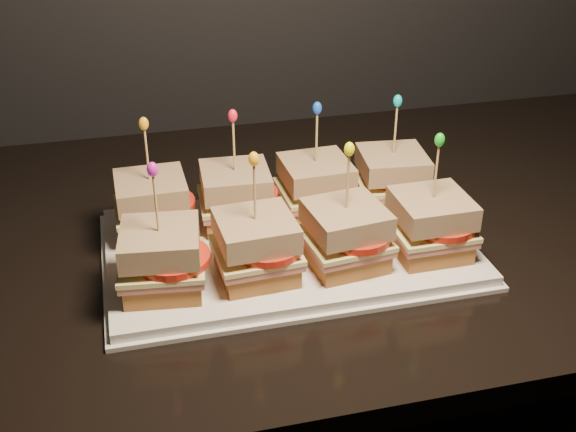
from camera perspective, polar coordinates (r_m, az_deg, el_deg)
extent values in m
cube|color=black|center=(1.04, 4.81, -0.55)|extent=(2.68, 0.75, 0.03)
cube|color=white|center=(0.93, 0.00, -2.47)|extent=(0.46, 0.28, 0.02)
cube|color=white|center=(0.93, 0.00, -2.79)|extent=(0.47, 0.29, 0.01)
cube|color=brown|center=(0.96, -10.52, -0.59)|extent=(0.09, 0.09, 0.02)
cube|color=#B15B4E|center=(0.95, -10.61, 0.24)|extent=(0.10, 0.09, 0.01)
cube|color=#E7DE8B|center=(0.94, -10.65, 0.61)|extent=(0.10, 0.09, 0.01)
cylinder|color=red|center=(0.94, -9.93, 0.93)|extent=(0.09, 0.09, 0.01)
cube|color=#5A3415|center=(0.93, -10.80, 2.06)|extent=(0.09, 0.09, 0.03)
cylinder|color=tan|center=(0.91, -11.06, 4.56)|extent=(0.00, 0.00, 0.09)
ellipsoid|color=orange|center=(0.90, -11.33, 7.17)|extent=(0.01, 0.01, 0.02)
cube|color=brown|center=(0.96, -4.08, 0.18)|extent=(0.09, 0.09, 0.02)
cube|color=#B15B4E|center=(0.96, -4.11, 1.01)|extent=(0.10, 0.10, 0.01)
cube|color=#E7DE8B|center=(0.95, -4.13, 1.38)|extent=(0.10, 0.10, 0.01)
cylinder|color=red|center=(0.95, -3.37, 1.69)|extent=(0.09, 0.09, 0.01)
cube|color=#5A3415|center=(0.94, -4.19, 2.82)|extent=(0.09, 0.09, 0.03)
cylinder|color=tan|center=(0.92, -4.29, 5.31)|extent=(0.00, 0.00, 0.09)
ellipsoid|color=red|center=(0.90, -4.39, 7.91)|extent=(0.01, 0.01, 0.02)
cube|color=brown|center=(0.99, 2.16, 0.92)|extent=(0.09, 0.09, 0.02)
cube|color=#B15B4E|center=(0.98, 2.18, 1.73)|extent=(0.10, 0.09, 0.01)
cube|color=#E7DE8B|center=(0.98, 2.19, 2.10)|extent=(0.10, 0.10, 0.01)
cylinder|color=red|center=(0.97, 2.98, 2.41)|extent=(0.09, 0.09, 0.01)
cube|color=#5A3415|center=(0.96, 2.22, 3.52)|extent=(0.09, 0.09, 0.03)
cylinder|color=tan|center=(0.94, 2.27, 5.97)|extent=(0.00, 0.00, 0.09)
ellipsoid|color=blue|center=(0.93, 2.33, 8.52)|extent=(0.01, 0.01, 0.02)
cube|color=brown|center=(1.02, 8.08, 1.61)|extent=(0.09, 0.09, 0.02)
cube|color=#B15B4E|center=(1.01, 8.14, 2.41)|extent=(0.10, 0.10, 0.01)
cube|color=#E7DE8B|center=(1.01, 8.17, 2.76)|extent=(0.10, 0.10, 0.01)
cylinder|color=red|center=(1.00, 8.96, 3.06)|extent=(0.09, 0.09, 0.01)
cube|color=#5A3415|center=(1.00, 8.28, 4.14)|extent=(0.10, 0.10, 0.03)
cylinder|color=tan|center=(0.98, 8.47, 6.52)|extent=(0.00, 0.00, 0.09)
ellipsoid|color=#06ABB2|center=(0.96, 8.66, 8.98)|extent=(0.01, 0.01, 0.02)
cube|color=brown|center=(0.84, -9.80, -4.92)|extent=(0.10, 0.10, 0.02)
cube|color=#B15B4E|center=(0.84, -9.89, -4.02)|extent=(0.10, 0.10, 0.01)
cube|color=#E7DE8B|center=(0.83, -9.93, -3.62)|extent=(0.11, 0.10, 0.01)
cylinder|color=red|center=(0.82, -9.11, -3.30)|extent=(0.09, 0.09, 0.01)
cube|color=#5A3415|center=(0.82, -10.09, -2.04)|extent=(0.10, 0.10, 0.03)
cylinder|color=tan|center=(0.80, -10.37, 0.72)|extent=(0.00, 0.00, 0.09)
ellipsoid|color=#C71EA5|center=(0.77, -10.66, 3.64)|extent=(0.01, 0.01, 0.02)
cube|color=brown|center=(0.85, -2.50, -4.00)|extent=(0.09, 0.09, 0.02)
cube|color=#B15B4E|center=(0.85, -2.53, -3.10)|extent=(0.10, 0.10, 0.01)
cube|color=#E7DE8B|center=(0.84, -2.54, -2.70)|extent=(0.10, 0.10, 0.01)
cylinder|color=red|center=(0.83, -1.66, -2.37)|extent=(0.09, 0.09, 0.01)
cube|color=#5A3415|center=(0.83, -2.58, -1.12)|extent=(0.09, 0.09, 0.03)
cylinder|color=tan|center=(0.81, -2.65, 1.62)|extent=(0.00, 0.00, 0.09)
ellipsoid|color=orange|center=(0.79, -2.72, 4.53)|extent=(0.01, 0.01, 0.02)
cube|color=brown|center=(0.88, 4.49, -3.05)|extent=(0.10, 0.10, 0.02)
cube|color=#B15B4E|center=(0.87, 4.53, -2.17)|extent=(0.10, 0.10, 0.01)
cube|color=#E7DE8B|center=(0.87, 4.55, -1.77)|extent=(0.11, 0.10, 0.01)
cylinder|color=red|center=(0.86, 5.45, -1.45)|extent=(0.09, 0.09, 0.01)
cube|color=#5A3415|center=(0.85, 4.62, -0.23)|extent=(0.10, 0.10, 0.03)
cylinder|color=tan|center=(0.83, 4.74, 2.46)|extent=(0.00, 0.00, 0.09)
ellipsoid|color=#F1EF02|center=(0.81, 4.87, 5.29)|extent=(0.01, 0.01, 0.02)
cube|color=brown|center=(0.91, 11.01, -2.13)|extent=(0.09, 0.09, 0.02)
cube|color=#B15B4E|center=(0.91, 11.11, -1.27)|extent=(0.09, 0.09, 0.01)
cube|color=#E7DE8B|center=(0.90, 11.15, -0.89)|extent=(0.10, 0.09, 0.01)
cylinder|color=red|center=(0.90, 12.05, -0.57)|extent=(0.09, 0.09, 0.01)
cube|color=#5A3415|center=(0.89, 11.31, 0.61)|extent=(0.09, 0.09, 0.03)
cylinder|color=tan|center=(0.87, 11.60, 3.20)|extent=(0.00, 0.00, 0.09)
ellipsoid|color=green|center=(0.85, 11.90, 5.91)|extent=(0.01, 0.01, 0.02)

